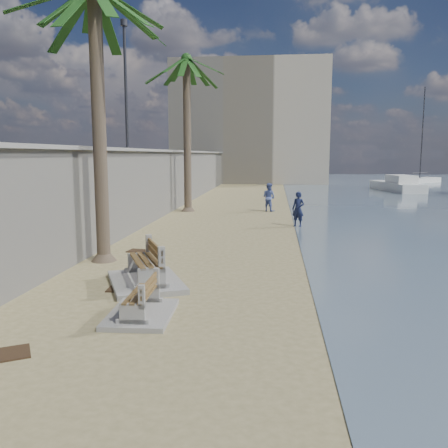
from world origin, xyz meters
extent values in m
plane|color=#96885C|center=(0.00, 0.00, 0.00)|extent=(140.00, 140.00, 0.00)
cube|color=gray|center=(-5.20, 20.00, 1.75)|extent=(0.45, 70.00, 3.50)
cube|color=gray|center=(-5.20, 20.00, 3.55)|extent=(0.80, 70.00, 0.12)
cube|color=#B7AA93|center=(-2.00, 52.00, 7.00)|extent=(18.00, 12.00, 14.00)
cube|color=gray|center=(-2.24, 4.12, 0.07)|extent=(2.61, 3.00, 0.14)
cube|color=gray|center=(-1.67, 1.73, 0.05)|extent=(1.36, 1.93, 0.10)
cylinder|color=brown|center=(-4.30, 6.69, 4.08)|extent=(0.42, 0.42, 8.15)
cylinder|color=brown|center=(-4.06, 20.12, 4.38)|extent=(0.44, 0.44, 8.75)
cylinder|color=#2D2D33|center=(-5.10, 12.00, 6.11)|extent=(0.12, 0.12, 5.00)
cylinder|color=#2D2D33|center=(-5.10, 12.00, 8.61)|extent=(0.28, 0.28, 0.25)
imported|color=#151B3A|center=(2.16, 14.66, 0.94)|extent=(0.82, 0.73, 1.88)
imported|color=#5162A8|center=(0.72, 20.56, 0.93)|extent=(1.13, 1.08, 1.86)
cube|color=silver|center=(18.05, 50.62, 0.25)|extent=(6.23, 6.41, 0.70)
cylinder|color=#2D2D33|center=(18.05, 50.62, 5.77)|extent=(0.12, 0.12, 10.54)
cube|color=#382616|center=(-3.29, -0.32, 0.01)|extent=(0.74, 0.78, 0.03)
cube|color=#382616|center=(-3.64, 8.28, 0.01)|extent=(0.79, 0.67, 0.03)
cube|color=#382616|center=(-2.85, 3.60, 0.01)|extent=(0.47, 0.57, 0.03)
camera|label=1|loc=(1.06, -7.53, 3.35)|focal=38.00mm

